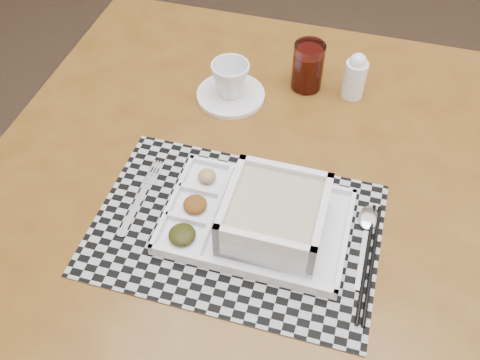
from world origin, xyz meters
name	(u,v)px	position (x,y,z in m)	size (l,w,h in m)	color
floor	(379,270)	(0.00, 0.00, 0.00)	(5.00, 5.00, 0.00)	#312218
dining_table	(258,205)	(-0.32, -0.41, 0.72)	(1.12, 1.12, 0.81)	#56300F
placemat	(236,229)	(-0.33, -0.54, 0.81)	(0.50, 0.34, 0.00)	#96969D
serving_tray	(267,218)	(-0.28, -0.52, 0.84)	(0.33, 0.23, 0.09)	white
fork	(142,195)	(-0.52, -0.52, 0.81)	(0.02, 0.19, 0.00)	silver
spoon	(368,224)	(-0.11, -0.45, 0.81)	(0.04, 0.18, 0.01)	silver
chopsticks	(369,261)	(-0.09, -0.53, 0.81)	(0.03, 0.24, 0.01)	black
saucer	(231,95)	(-0.45, -0.20, 0.81)	(0.15, 0.15, 0.01)	white
cup	(230,79)	(-0.45, -0.20, 0.85)	(0.08, 0.08, 0.08)	white
juice_glass	(308,68)	(-0.31, -0.11, 0.86)	(0.07, 0.07, 0.11)	white
creamer_bottle	(355,76)	(-0.20, -0.11, 0.86)	(0.05, 0.05, 0.11)	white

